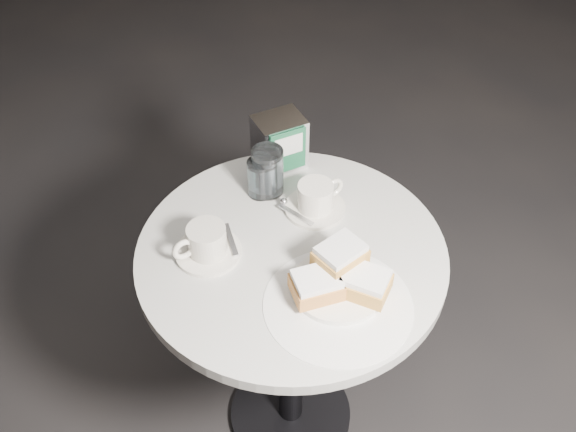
{
  "coord_description": "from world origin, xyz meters",
  "views": [
    {
      "loc": [
        -0.39,
        -0.9,
        1.8
      ],
      "look_at": [
        0.0,
        0.02,
        0.83
      ],
      "focal_mm": 40.0,
      "sensor_mm": 36.0,
      "label": 1
    }
  ],
  "objects_px": {
    "coffee_cup_right": "(316,199)",
    "napkin_dispenser": "(280,142)",
    "beignet_plate": "(340,279)",
    "water_glass_left": "(260,178)",
    "coffee_cup_left": "(207,243)",
    "cafe_table": "(291,304)",
    "water_glass_right": "(268,172)"
  },
  "relations": [
    {
      "from": "water_glass_right",
      "to": "coffee_cup_left",
      "type": "bearing_deg",
      "value": -144.31
    },
    {
      "from": "cafe_table",
      "to": "water_glass_left",
      "type": "relative_size",
      "value": 7.62
    },
    {
      "from": "coffee_cup_right",
      "to": "water_glass_left",
      "type": "bearing_deg",
      "value": 122.63
    },
    {
      "from": "cafe_table",
      "to": "beignet_plate",
      "type": "distance_m",
      "value": 0.28
    },
    {
      "from": "cafe_table",
      "to": "water_glass_right",
      "type": "distance_m",
      "value": 0.33
    },
    {
      "from": "coffee_cup_right",
      "to": "water_glass_left",
      "type": "height_order",
      "value": "water_glass_left"
    },
    {
      "from": "beignet_plate",
      "to": "water_glass_left",
      "type": "height_order",
      "value": "same"
    },
    {
      "from": "water_glass_left",
      "to": "napkin_dispenser",
      "type": "xyz_separation_m",
      "value": [
        0.09,
        0.09,
        0.02
      ]
    },
    {
      "from": "cafe_table",
      "to": "coffee_cup_right",
      "type": "height_order",
      "value": "coffee_cup_right"
    },
    {
      "from": "coffee_cup_right",
      "to": "napkin_dispenser",
      "type": "height_order",
      "value": "napkin_dispenser"
    },
    {
      "from": "beignet_plate",
      "to": "water_glass_right",
      "type": "height_order",
      "value": "water_glass_right"
    },
    {
      "from": "cafe_table",
      "to": "napkin_dispenser",
      "type": "bearing_deg",
      "value": 72.76
    },
    {
      "from": "beignet_plate",
      "to": "coffee_cup_left",
      "type": "height_order",
      "value": "beignet_plate"
    },
    {
      "from": "coffee_cup_right",
      "to": "water_glass_right",
      "type": "relative_size",
      "value": 1.39
    },
    {
      "from": "coffee_cup_left",
      "to": "coffee_cup_right",
      "type": "xyz_separation_m",
      "value": [
        0.28,
        0.04,
        -0.0
      ]
    },
    {
      "from": "coffee_cup_left",
      "to": "napkin_dispenser",
      "type": "xyz_separation_m",
      "value": [
        0.27,
        0.23,
        0.04
      ]
    },
    {
      "from": "coffee_cup_right",
      "to": "napkin_dispenser",
      "type": "bearing_deg",
      "value": 82.69
    },
    {
      "from": "water_glass_right",
      "to": "napkin_dispenser",
      "type": "height_order",
      "value": "napkin_dispenser"
    },
    {
      "from": "napkin_dispenser",
      "to": "water_glass_right",
      "type": "bearing_deg",
      "value": -131.24
    },
    {
      "from": "coffee_cup_left",
      "to": "water_glass_right",
      "type": "bearing_deg",
      "value": 26.74
    },
    {
      "from": "napkin_dispenser",
      "to": "beignet_plate",
      "type": "bearing_deg",
      "value": -99.34
    },
    {
      "from": "beignet_plate",
      "to": "napkin_dispenser",
      "type": "height_order",
      "value": "napkin_dispenser"
    },
    {
      "from": "cafe_table",
      "to": "coffee_cup_left",
      "type": "distance_m",
      "value": 0.3
    },
    {
      "from": "cafe_table",
      "to": "water_glass_left",
      "type": "xyz_separation_m",
      "value": [
        0.0,
        0.2,
        0.25
      ]
    },
    {
      "from": "water_glass_left",
      "to": "napkin_dispenser",
      "type": "bearing_deg",
      "value": 45.12
    },
    {
      "from": "cafe_table",
      "to": "coffee_cup_left",
      "type": "xyz_separation_m",
      "value": [
        -0.18,
        0.06,
        0.23
      ]
    },
    {
      "from": "coffee_cup_right",
      "to": "napkin_dispenser",
      "type": "distance_m",
      "value": 0.2
    },
    {
      "from": "cafe_table",
      "to": "water_glass_right",
      "type": "height_order",
      "value": "water_glass_right"
    },
    {
      "from": "coffee_cup_left",
      "to": "cafe_table",
      "type": "bearing_deg",
      "value": -27.42
    },
    {
      "from": "beignet_plate",
      "to": "coffee_cup_left",
      "type": "bearing_deg",
      "value": 137.39
    },
    {
      "from": "beignet_plate",
      "to": "napkin_dispenser",
      "type": "relative_size",
      "value": 1.88
    },
    {
      "from": "beignet_plate",
      "to": "water_glass_right",
      "type": "relative_size",
      "value": 2.12
    }
  ]
}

